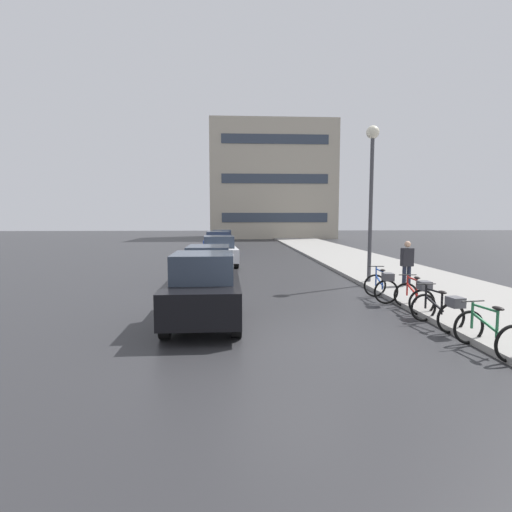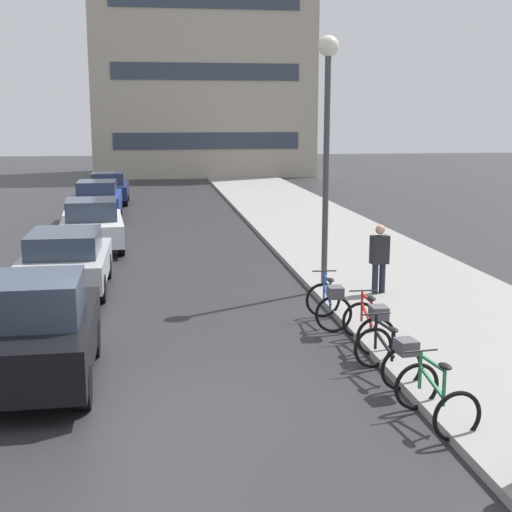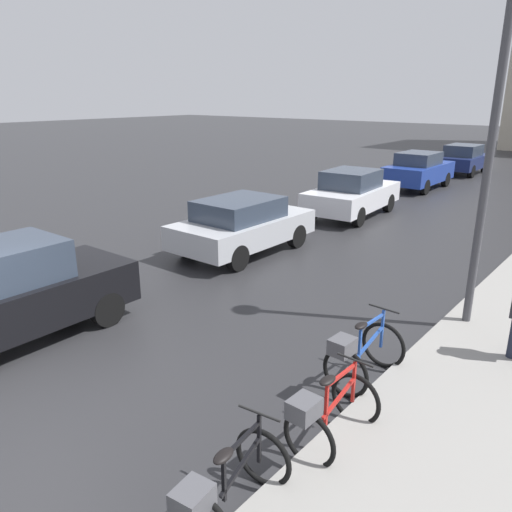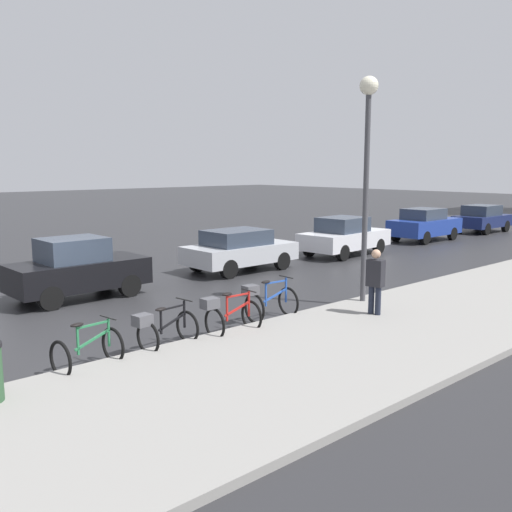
{
  "view_description": "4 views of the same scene",
  "coord_description": "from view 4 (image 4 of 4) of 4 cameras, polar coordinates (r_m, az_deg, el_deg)",
  "views": [
    {
      "loc": [
        -1.16,
        -8.18,
        2.56
      ],
      "look_at": [
        -0.53,
        3.15,
        1.46
      ],
      "focal_mm": 28.0,
      "sensor_mm": 36.0,
      "label": 1
    },
    {
      "loc": [
        -0.07,
        -9.68,
        4.1
      ],
      "look_at": [
        1.7,
        2.39,
        1.72
      ],
      "focal_mm": 50.0,
      "sensor_mm": 36.0,
      "label": 2
    },
    {
      "loc": [
        6.21,
        -2.23,
        4.05
      ],
      "look_at": [
        0.03,
        5.33,
        0.86
      ],
      "focal_mm": 35.0,
      "sensor_mm": 36.0,
      "label": 3
    },
    {
      "loc": [
        13.05,
        -5.44,
        3.69
      ],
      "look_at": [
        1.12,
        5.28,
        1.14
      ],
      "focal_mm": 40.0,
      "sensor_mm": 36.0,
      "label": 4
    }
  ],
  "objects": [
    {
      "name": "bicycle_second",
      "position": [
        11.67,
        -9.36,
        -7.1
      ],
      "size": [
        0.82,
        1.4,
        0.96
      ],
      "color": "black",
      "rests_on": "ground"
    },
    {
      "name": "bicycle_farthest",
      "position": [
        13.66,
        1.12,
        -4.46
      ],
      "size": [
        0.79,
        1.42,
        1.02
      ],
      "color": "black",
      "rests_on": "ground"
    },
    {
      "name": "car_silver",
      "position": [
        20.12,
        -1.69,
        0.66
      ],
      "size": [
        1.96,
        3.98,
        1.47
      ],
      "color": "#B2B5BA",
      "rests_on": "ground"
    },
    {
      "name": "bicycle_third",
      "position": [
        12.43,
        -2.81,
        -5.85
      ],
      "size": [
        0.74,
        1.36,
        0.99
      ],
      "color": "black",
      "rests_on": "ground"
    },
    {
      "name": "car_black",
      "position": [
        16.63,
        -17.43,
        -1.26
      ],
      "size": [
        1.77,
        3.75,
        1.73
      ],
      "color": "black",
      "rests_on": "ground"
    },
    {
      "name": "sidewalk_kerb",
      "position": [
        17.36,
        23.02,
        -3.74
      ],
      "size": [
        4.8,
        60.0,
        0.14
      ],
      "primitive_type": "cube",
      "color": "gray",
      "rests_on": "ground"
    },
    {
      "name": "car_navy",
      "position": [
        34.33,
        21.68,
        3.52
      ],
      "size": [
        1.84,
        3.71,
        1.52
      ],
      "color": "navy",
      "rests_on": "ground"
    },
    {
      "name": "streetlamp",
      "position": [
        15.06,
        11.06,
        10.85
      ],
      "size": [
        0.48,
        0.48,
        5.91
      ],
      "color": "#424247",
      "rests_on": "ground"
    },
    {
      "name": "ground_plane",
      "position": [
        14.62,
        -18.76,
        -6.08
      ],
      "size": [
        140.0,
        140.0,
        0.0
      ],
      "primitive_type": "plane",
      "color": "#28282B"
    },
    {
      "name": "bicycle_nearest",
      "position": [
        10.89,
        -16.48,
        -9.0
      ],
      "size": [
        0.83,
        1.22,
        0.94
      ],
      "color": "black",
      "rests_on": "ground"
    },
    {
      "name": "car_blue",
      "position": [
        29.43,
        16.5,
        3.05
      ],
      "size": [
        1.86,
        4.09,
        1.61
      ],
      "color": "navy",
      "rests_on": "ground"
    },
    {
      "name": "pedestrian",
      "position": [
        13.96,
        11.84,
        -2.41
      ],
      "size": [
        0.43,
        0.29,
        1.72
      ],
      "color": "#1E2333",
      "rests_on": "ground"
    },
    {
      "name": "car_white",
      "position": [
        23.95,
        8.82,
        1.97
      ],
      "size": [
        2.16,
        4.31,
        1.59
      ],
      "color": "silver",
      "rests_on": "ground"
    }
  ]
}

